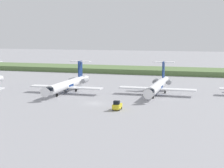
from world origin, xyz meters
TOP-DOWN VIEW (x-y plane):
  - ground_plane at (0.00, 30.00)m, footprint 500.00×500.00m
  - grass_berm at (0.00, 76.89)m, footprint 320.00×20.00m
  - regional_jet_third at (-13.81, 14.58)m, footprint 22.81×31.00m
  - regional_jet_fourth at (13.28, 19.40)m, footprint 22.81×31.00m
  - baggage_tug at (7.74, -6.08)m, footprint 1.72×3.20m

SIDE VIEW (x-z plane):
  - ground_plane at x=0.00m, z-range 0.00..0.00m
  - baggage_tug at x=7.74m, z-range -0.15..2.15m
  - grass_berm at x=0.00m, z-range 0.00..2.17m
  - regional_jet_third at x=-13.81m, z-range -1.96..7.04m
  - regional_jet_fourth at x=13.28m, z-range -1.96..7.04m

